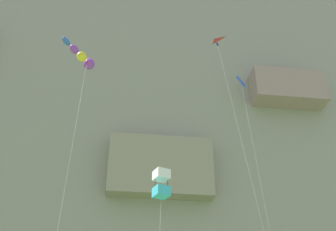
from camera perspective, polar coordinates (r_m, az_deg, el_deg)
cliff_face at (r=73.92m, az=-2.04°, el=-1.57°), size 180.00×29.02×79.22m
kite_windsock_mid_center at (r=29.61m, az=-11.69°, el=7.77°), size 2.27×4.07×21.35m
kite_box_low_left at (r=26.84m, az=-0.92°, el=-9.35°), size 1.24×3.46×13.44m
kite_delta_upper_left at (r=39.81m, az=6.89°, el=8.45°), size 3.38×4.29×29.63m
kite_diamond_upper_mid at (r=54.36m, az=10.17°, el=3.66°), size 1.69×6.47×35.76m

